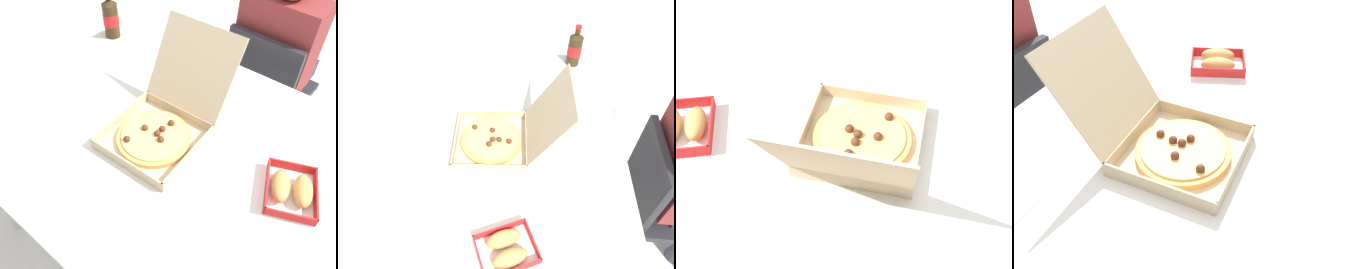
# 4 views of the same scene
# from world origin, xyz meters

# --- Properties ---
(ground_plane) EXTENTS (10.00, 10.00, 0.00)m
(ground_plane) POSITION_xyz_m (0.00, 0.00, 0.00)
(ground_plane) COLOR beige
(dining_table) EXTENTS (1.35, 1.05, 0.73)m
(dining_table) POSITION_xyz_m (0.00, 0.00, 0.67)
(dining_table) COLOR silver
(dining_table) RESTS_ON ground_plane
(chair) EXTENTS (0.41, 0.41, 0.83)m
(chair) POSITION_xyz_m (0.06, 0.76, 0.48)
(chair) COLOR #232328
(chair) RESTS_ON ground_plane
(pizza_box_open) EXTENTS (0.32, 0.47, 0.31)m
(pizza_box_open) POSITION_xyz_m (-0.01, 0.00, 0.78)
(pizza_box_open) COLOR tan
(pizza_box_open) RESTS_ON dining_table
(bread_side_box) EXTENTS (0.21, 0.23, 0.06)m
(bread_side_box) POSITION_xyz_m (0.46, 0.05, 0.76)
(bread_side_box) COLOR white
(bread_side_box) RESTS_ON dining_table
(cola_bottle) EXTENTS (0.07, 0.07, 0.22)m
(cola_bottle) POSITION_xyz_m (-0.60, 0.35, 0.83)
(cola_bottle) COLOR #33230F
(cola_bottle) RESTS_ON dining_table
(paper_menu) EXTENTS (0.22, 0.16, 0.00)m
(paper_menu) POSITION_xyz_m (-0.39, 0.27, 0.73)
(paper_menu) COLOR white
(paper_menu) RESTS_ON dining_table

